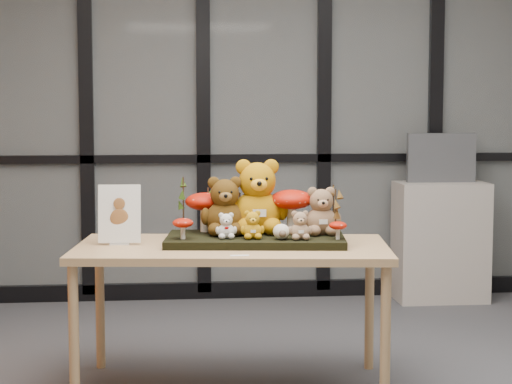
{
  "coord_description": "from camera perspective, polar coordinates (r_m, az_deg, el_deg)",
  "views": [
    {
      "loc": [
        -0.73,
        -4.37,
        1.49
      ],
      "look_at": [
        -0.28,
        0.26,
        1.02
      ],
      "focal_mm": 65.0,
      "sensor_mm": 36.0,
      "label": 1
    }
  ],
  "objects": [
    {
      "name": "room_shell",
      "position": [
        4.43,
        3.94,
        8.19
      ],
      "size": [
        5.0,
        5.0,
        5.0
      ],
      "color": "#AAA8A0",
      "rests_on": "floor"
    },
    {
      "name": "glass_partition",
      "position": [
        6.88,
        0.5,
        5.15
      ],
      "size": [
        4.9,
        0.06,
        2.78
      ],
      "color": "#2D383F",
      "rests_on": "floor"
    },
    {
      "name": "display_table",
      "position": [
        4.75,
        -1.49,
        -4.08
      ],
      "size": [
        1.67,
        0.97,
        0.75
      ],
      "rotation": [
        0.0,
        0.0,
        -0.11
      ],
      "color": "tan",
      "rests_on": "floor"
    },
    {
      "name": "diorama_tray",
      "position": [
        4.79,
        -0.04,
        -2.96
      ],
      "size": [
        0.96,
        0.56,
        0.04
      ],
      "primitive_type": "cube",
      "rotation": [
        0.0,
        0.0,
        -0.11
      ],
      "color": "black",
      "rests_on": "display_table"
    },
    {
      "name": "bear_pooh_yellow",
      "position": [
        4.88,
        0.08,
        -0.03
      ],
      "size": [
        0.36,
        0.33,
        0.43
      ],
      "primitive_type": null,
      "rotation": [
        0.0,
        0.0,
        -0.11
      ],
      "color": "#BB7B09",
      "rests_on": "diorama_tray"
    },
    {
      "name": "bear_brown_medium",
      "position": [
        4.83,
        -1.94,
        -0.66
      ],
      "size": [
        0.28,
        0.26,
        0.33
      ],
      "primitive_type": null,
      "rotation": [
        0.0,
        0.0,
        -0.11
      ],
      "color": "#4C310D",
      "rests_on": "diorama_tray"
    },
    {
      "name": "bear_tan_back",
      "position": [
        4.84,
        4.03,
        -1.01
      ],
      "size": [
        0.23,
        0.21,
        0.27
      ],
      "primitive_type": null,
      "rotation": [
        0.0,
        0.0,
        -0.11
      ],
      "color": "#926C4B",
      "rests_on": "diorama_tray"
    },
    {
      "name": "bear_small_yellow",
      "position": [
        4.68,
        -0.22,
        -1.93
      ],
      "size": [
        0.13,
        0.12,
        0.16
      ],
      "primitive_type": null,
      "rotation": [
        0.0,
        0.0,
        -0.11
      ],
      "color": "#C68C0F",
      "rests_on": "diorama_tray"
    },
    {
      "name": "bear_white_bow",
      "position": [
        4.7,
        -1.85,
        -2.0
      ],
      "size": [
        0.12,
        0.11,
        0.14
      ],
      "primitive_type": null,
      "rotation": [
        0.0,
        0.0,
        -0.11
      ],
      "color": "white",
      "rests_on": "diorama_tray"
    },
    {
      "name": "bear_beige_small",
      "position": [
        4.66,
        2.72,
        -1.95
      ],
      "size": [
        0.13,
        0.12,
        0.16
      ],
      "primitive_type": null,
      "rotation": [
        0.0,
        0.0,
        -0.11
      ],
      "color": "#A47F5F",
      "rests_on": "diorama_tray"
    },
    {
      "name": "plush_cream_hedgehog",
      "position": [
        4.67,
        1.58,
        -2.41
      ],
      "size": [
        0.07,
        0.07,
        0.09
      ],
      "primitive_type": null,
      "rotation": [
        0.0,
        0.0,
        -0.11
      ],
      "color": "white",
      "rests_on": "diorama_tray"
    },
    {
      "name": "mushroom_back_left",
      "position": [
        4.93,
        -3.18,
        -1.12
      ],
      "size": [
        0.21,
        0.21,
        0.23
      ],
      "primitive_type": null,
      "color": "#AA1405",
      "rests_on": "diorama_tray"
    },
    {
      "name": "mushroom_back_right",
      "position": [
        4.89,
        2.21,
        -1.06
      ],
      "size": [
        0.23,
        0.23,
        0.25
      ],
      "primitive_type": null,
      "color": "#AA1405",
      "rests_on": "diorama_tray"
    },
    {
      "name": "mushroom_front_left",
      "position": [
        4.69,
        -4.52,
        -2.2
      ],
      "size": [
        0.11,
        0.11,
        0.12
      ],
      "primitive_type": null,
      "color": "#AA1405",
      "rests_on": "diorama_tray"
    },
    {
      "name": "mushroom_front_right",
      "position": [
        4.68,
        5.06,
        -2.31
      ],
      "size": [
        0.09,
        0.09,
        0.1
      ],
      "primitive_type": null,
      "color": "#AA1405",
      "rests_on": "diorama_tray"
    },
    {
      "name": "sprig_green_far_left",
      "position": [
        4.91,
        -4.49,
        -0.79
      ],
      "size": [
        0.05,
        0.05,
        0.3
      ],
      "primitive_type": null,
      "color": "#203C0D",
      "rests_on": "diorama_tray"
    },
    {
      "name": "sprig_green_mid_left",
      "position": [
        4.95,
        -2.97,
        -1.08
      ],
      "size": [
        0.05,
        0.05,
        0.23
      ],
      "primitive_type": null,
      "color": "#203C0D",
      "rests_on": "diorama_tray"
    },
    {
      "name": "sprig_dry_far_right",
      "position": [
        4.88,
        4.78,
        -1.06
      ],
      "size": [
        0.05,
        0.05,
        0.26
      ],
      "primitive_type": null,
      "color": "brown",
      "rests_on": "diorama_tray"
    },
    {
      "name": "sprig_dry_mid_right",
      "position": [
        4.76,
        4.91,
        -1.29
      ],
      "size": [
        0.05,
        0.05,
        0.25
      ],
      "primitive_type": null,
      "color": "brown",
      "rests_on": "diorama_tray"
    },
    {
      "name": "sprig_green_centre",
      "position": [
        4.95,
        -1.0,
        -1.23
      ],
      "size": [
        0.05,
        0.05,
        0.21
      ],
      "primitive_type": null,
      "color": "#203C0D",
      "rests_on": "diorama_tray"
    },
    {
      "name": "sign_holder",
      "position": [
        4.79,
        -8.4,
        -1.51
      ],
      "size": [
        0.22,
        0.06,
        0.31
      ],
      "rotation": [
        0.0,
        0.0,
        -0.04
      ],
      "color": "silver",
      "rests_on": "display_table"
    },
    {
      "name": "label_card",
      "position": [
        4.42,
        -1.01,
        -3.93
      ],
      "size": [
        0.09,
        0.03,
        0.0
      ],
      "primitive_type": "cube",
      "color": "white",
      "rests_on": "display_table"
    },
    {
      "name": "cabinet",
      "position": [
        6.99,
        11.28,
        -3.0
      ],
      "size": [
        0.66,
        0.38,
        0.88
      ],
      "primitive_type": "cube",
      "color": "#B6ACA2",
      "rests_on": "floor"
    },
    {
      "name": "monitor",
      "position": [
        6.94,
        11.33,
        2.08
      ],
      "size": [
        0.51,
        0.05,
        0.36
      ],
      "color": "#51545A",
      "rests_on": "cabinet"
    }
  ]
}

